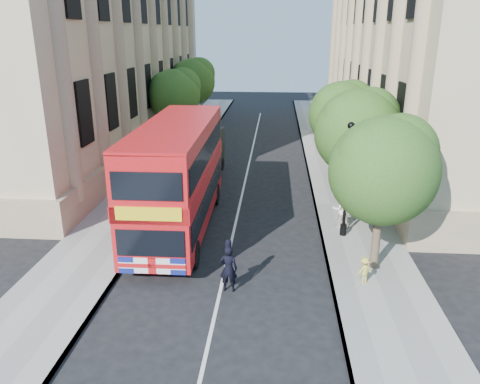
% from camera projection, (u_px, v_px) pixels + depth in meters
% --- Properties ---
extents(ground, '(120.00, 120.00, 0.00)m').
position_uv_depth(ground, '(217.00, 305.00, 15.96)').
color(ground, black).
rests_on(ground, ground).
extents(pavement_right, '(3.50, 80.00, 0.12)m').
position_uv_depth(pavement_right, '(347.00, 206.00, 24.94)').
color(pavement_right, gray).
rests_on(pavement_right, ground).
extents(pavement_left, '(3.50, 80.00, 0.12)m').
position_uv_depth(pavement_left, '(136.00, 200.00, 25.80)').
color(pavement_left, gray).
rests_on(pavement_left, ground).
extents(building_right, '(12.00, 38.00, 18.00)m').
position_uv_depth(building_right, '(440.00, 30.00, 34.64)').
color(building_right, tan).
rests_on(building_right, ground).
extents(building_left, '(12.00, 38.00, 18.00)m').
position_uv_depth(building_left, '(79.00, 30.00, 36.69)').
color(building_left, tan).
rests_on(building_left, ground).
extents(tree_right_near, '(4.00, 4.00, 6.08)m').
position_uv_depth(tree_right_near, '(385.00, 165.00, 17.01)').
color(tree_right_near, '#473828').
rests_on(tree_right_near, ground).
extents(tree_right_mid, '(4.20, 4.20, 6.37)m').
position_uv_depth(tree_right_mid, '(359.00, 128.00, 22.60)').
color(tree_right_mid, '#473828').
rests_on(tree_right_mid, ground).
extents(tree_right_far, '(4.00, 4.00, 6.15)m').
position_uv_depth(tree_right_far, '(343.00, 111.00, 28.30)').
color(tree_right_far, '#473828').
rests_on(tree_right_far, ground).
extents(tree_left_far, '(4.00, 4.00, 6.30)m').
position_uv_depth(tree_left_far, '(175.00, 93.00, 35.74)').
color(tree_left_far, '#473828').
rests_on(tree_left_far, ground).
extents(tree_left_back, '(4.20, 4.20, 6.65)m').
position_uv_depth(tree_left_back, '(193.00, 79.00, 43.20)').
color(tree_left_back, '#473828').
rests_on(tree_left_back, ground).
extents(lamp_post, '(0.32, 0.32, 5.16)m').
position_uv_depth(lamp_post, '(347.00, 185.00, 20.43)').
color(lamp_post, black).
rests_on(lamp_post, pavement_right).
extents(double_decker_bus, '(2.98, 10.73, 4.94)m').
position_uv_depth(double_decker_bus, '(178.00, 174.00, 21.29)').
color(double_decker_bus, '#BA0C10').
rests_on(double_decker_bus, ground).
extents(box_van, '(2.48, 5.12, 2.83)m').
position_uv_depth(box_van, '(201.00, 156.00, 29.72)').
color(box_van, black).
rests_on(box_van, ground).
extents(police_constable, '(0.66, 0.45, 1.75)m').
position_uv_depth(police_constable, '(228.00, 269.00, 16.60)').
color(police_constable, black).
rests_on(police_constable, ground).
extents(woman_pedestrian, '(1.04, 0.91, 1.82)m').
position_uv_depth(woman_pedestrian, '(341.00, 209.00, 21.76)').
color(woman_pedestrian, silver).
rests_on(woman_pedestrian, pavement_right).
extents(child_a, '(0.65, 0.28, 1.10)m').
position_uv_depth(child_a, '(376.00, 222.00, 21.21)').
color(child_a, orange).
rests_on(child_a, pavement_right).
extents(child_b, '(0.75, 0.61, 1.01)m').
position_uv_depth(child_b, '(364.00, 270.00, 17.02)').
color(child_b, gold).
rests_on(child_b, pavement_right).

